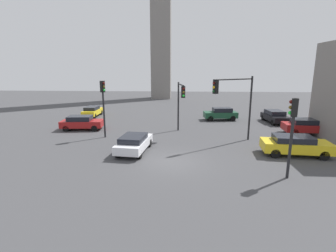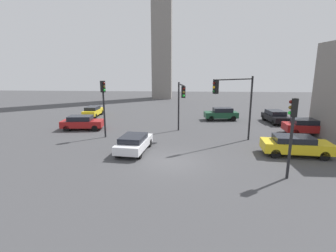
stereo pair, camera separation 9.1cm
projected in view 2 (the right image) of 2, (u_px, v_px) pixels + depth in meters
name	position (u px, v px, depth m)	size (l,w,h in m)	color
ground_plane	(171.00, 162.00, 17.10)	(109.85, 109.85, 0.00)	#424244
traffic_light_0	(235.00, 96.00, 20.55)	(3.66, 2.74, 5.53)	black
traffic_light_1	(181.00, 98.00, 23.68)	(0.73, 3.27, 4.85)	black
traffic_light_2	(292.00, 123.00, 13.87)	(0.49, 0.40, 4.57)	black
traffic_light_3	(104.00, 98.00, 22.53)	(0.49, 0.45, 5.10)	black
car_0	(82.00, 122.00, 26.10)	(4.28, 2.23, 1.43)	maroon
car_1	(276.00, 116.00, 29.46)	(2.22, 4.34, 1.41)	black
car_2	(93.00, 111.00, 33.33)	(1.75, 4.13, 1.34)	yellow
car_3	(134.00, 143.00, 19.04)	(2.31, 4.35, 1.31)	silver
car_4	(221.00, 114.00, 30.91)	(4.10, 2.07, 1.52)	#19472D
car_5	(295.00, 145.00, 18.24)	(4.81, 2.34, 1.44)	yellow
car_6	(309.00, 126.00, 24.16)	(4.61, 2.22, 1.48)	maroon
skyline_tower	(162.00, 1.00, 50.24)	(3.95, 3.95, 38.61)	gray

